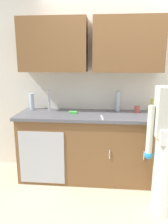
{
  "coord_description": "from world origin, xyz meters",
  "views": [
    {
      "loc": [
        -0.35,
        -2.21,
        1.66
      ],
      "look_at": [
        -0.61,
        0.55,
        1.0
      ],
      "focal_mm": 35.19,
      "sensor_mm": 36.0,
      "label": 1
    }
  ],
  "objects": [
    {
      "name": "ground_plane",
      "position": [
        0.0,
        0.0,
        0.0
      ],
      "size": [
        9.0,
        9.0,
        0.0
      ],
      "primitive_type": "plane",
      "color": "beige"
    },
    {
      "name": "cup_by_sink",
      "position": [
        0.11,
        0.84,
        0.99
      ],
      "size": [
        0.08,
        0.08,
        0.09
      ],
      "primitive_type": "cylinder",
      "color": "#B24C47",
      "rests_on": "countertop"
    },
    {
      "name": "bottle_cleaner_spray",
      "position": [
        -0.15,
        0.92,
        1.08
      ],
      "size": [
        0.07,
        0.07,
        0.28
      ],
      "primitive_type": "cylinder",
      "color": "silver",
      "rests_on": "countertop"
    },
    {
      "name": "bottle_water_short",
      "position": [
        -1.42,
        0.91,
        1.06
      ],
      "size": [
        0.07,
        0.07,
        0.24
      ],
      "primitive_type": "cylinder",
      "color": "silver",
      "rests_on": "countertop"
    },
    {
      "name": "bottle_water_tall",
      "position": [
        0.33,
        0.88,
        1.04
      ],
      "size": [
        0.06,
        0.06,
        0.19
      ],
      "primitive_type": "cylinder",
      "color": "#D8D14C",
      "rests_on": "countertop"
    },
    {
      "name": "countertop",
      "position": [
        -0.55,
        0.7,
        0.92
      ],
      "size": [
        1.96,
        0.66,
        0.04
      ],
      "primitive_type": "cube",
      "color": "#595960",
      "rests_on": "counter_cabinet"
    },
    {
      "name": "sponge",
      "position": [
        -0.77,
        0.7,
        0.96
      ],
      "size": [
        0.11,
        0.07,
        0.03
      ],
      "primitive_type": "cube",
      "color": "#4CBF4C",
      "rests_on": "countertop"
    },
    {
      "name": "counter_cabinet",
      "position": [
        -0.55,
        0.7,
        0.45
      ],
      "size": [
        1.9,
        0.62,
        0.9
      ],
      "color": "brown",
      "rests_on": "ground"
    },
    {
      "name": "kitchen_wall_with_uppers",
      "position": [
        -0.14,
        0.99,
        1.48
      ],
      "size": [
        4.8,
        0.44,
        2.7
      ],
      "color": "silver",
      "rests_on": "ground"
    },
    {
      "name": "sink",
      "position": [
        -1.1,
        0.71,
        0.93
      ],
      "size": [
        0.5,
        0.36,
        0.35
      ],
      "color": "#B7BABF",
      "rests_on": "counter_cabinet"
    },
    {
      "name": "knife_on_counter",
      "position": [
        -0.37,
        0.51,
        0.94
      ],
      "size": [
        0.05,
        0.24,
        0.01
      ],
      "primitive_type": "cube",
      "rotation": [
        0.0,
        0.0,
        4.83
      ],
      "color": "silver",
      "rests_on": "countertop"
    }
  ]
}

